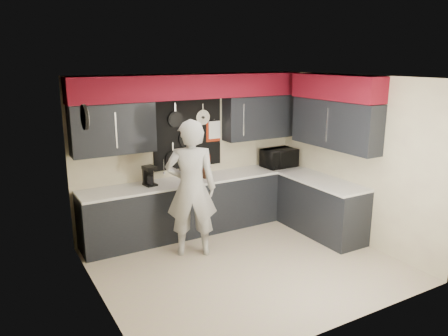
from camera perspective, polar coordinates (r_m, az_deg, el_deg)
ground at (r=6.35m, az=2.80°, el=-12.44°), size 4.00×4.00×0.00m
back_wall_assembly at (r=7.12m, az=-3.94°, el=7.45°), size 4.00×0.36×2.60m
right_wall_assembly at (r=7.10m, az=14.61°, el=6.46°), size 0.36×3.50×2.60m
left_wall_assembly at (r=5.13m, az=-16.28°, el=-3.53°), size 0.05×3.50×2.60m
base_cabinets at (r=7.29m, az=1.31°, el=-4.90°), size 3.95×2.20×0.92m
microwave at (r=7.94m, az=7.20°, el=1.31°), size 0.61×0.43×0.33m
knife_block at (r=7.17m, az=-2.44°, el=-0.44°), size 0.12×0.12×0.22m
utensil_crock at (r=7.22m, az=-2.46°, el=-0.60°), size 0.12×0.12×0.16m
coffee_maker at (r=6.85m, az=-9.76°, el=-0.92°), size 0.19×0.23×0.31m
person at (r=6.32m, az=-4.30°, el=-2.70°), size 0.87×0.75×2.02m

